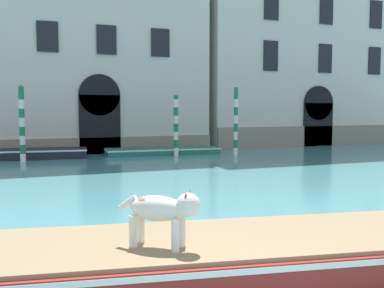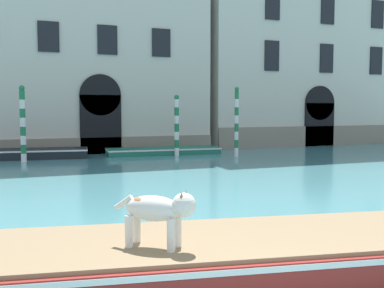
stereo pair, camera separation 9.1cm
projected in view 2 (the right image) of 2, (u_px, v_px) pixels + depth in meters
name	position (u px, v px, depth m)	size (l,w,h in m)	color
palazzo_left	(72.00, 4.00, 26.73)	(15.47, 6.13, 17.46)	beige
palazzo_right	(301.00, 10.00, 32.43)	(15.75, 6.13, 19.32)	beige
boat_foreground	(201.00, 256.00, 6.75)	(8.88, 3.83, 0.60)	maroon
dog_on_deck	(159.00, 210.00, 6.22)	(1.00, 0.88, 0.82)	silver
boat_moored_near_palazzo	(38.00, 153.00, 22.68)	(5.00, 2.31, 0.49)	black
boat_moored_far	(164.00, 151.00, 24.70)	(6.30, 2.11, 0.36)	#1E6651
mooring_pole_0	(237.00, 121.00, 23.76)	(0.22, 0.22, 3.65)	white
mooring_pole_1	(177.00, 125.00, 23.80)	(0.26, 0.26, 3.24)	white
mooring_pole_2	(23.00, 124.00, 20.85)	(0.26, 0.26, 3.59)	white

